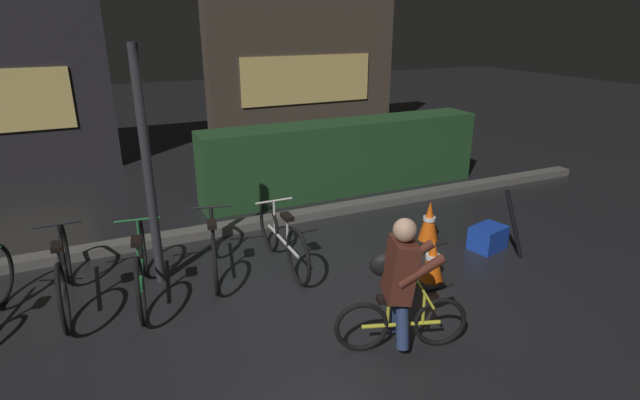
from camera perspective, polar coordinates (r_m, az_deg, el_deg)
ground_plane at (r=5.28m, az=0.78°, el=-11.61°), size 40.00×40.00×0.00m
sidewalk_curb at (r=7.08m, az=-6.94°, el=-2.56°), size 12.00×0.24×0.12m
hedge_row at (r=8.36m, az=2.76°, el=4.97°), size 4.80×0.70×1.18m
storefront_right at (r=12.22m, az=-1.99°, el=17.16°), size 4.62×0.54×4.30m
street_post at (r=5.47m, az=-19.06°, el=3.13°), size 0.10×0.10×2.56m
parked_bike_left_mid at (r=5.69m, az=-27.20°, el=-7.42°), size 0.46×1.72×0.79m
parked_bike_center_left at (r=5.54m, az=-19.74°, el=-7.12°), size 0.46×1.67×0.77m
parked_bike_center_right at (r=5.83m, az=-12.04°, el=-5.16°), size 0.46×1.54×0.72m
parked_bike_right_mid at (r=5.87m, az=-4.29°, el=-4.48°), size 0.46×1.60×0.74m
traffic_cone_near at (r=5.66m, az=12.73°, el=-6.80°), size 0.36×0.36×0.54m
traffic_cone_far at (r=6.64m, az=12.35°, el=-2.51°), size 0.36×0.36×0.56m
blue_crate at (r=6.69m, az=18.63°, el=-4.09°), size 0.50×0.42×0.30m
cyclist at (r=4.38m, az=9.10°, el=-9.49°), size 1.14×0.63×1.25m
closed_umbrella at (r=6.53m, az=21.26°, el=-2.55°), size 0.18×0.31×0.82m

